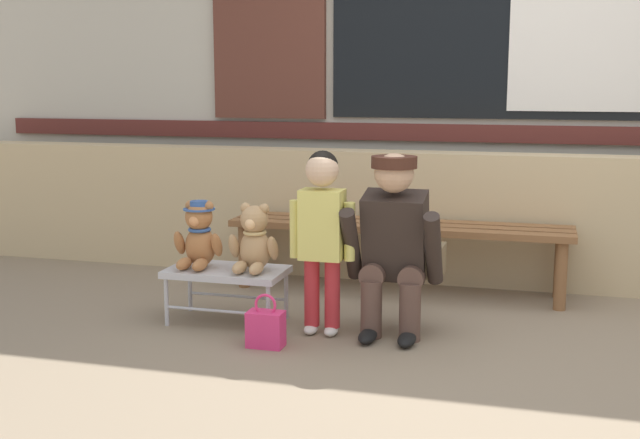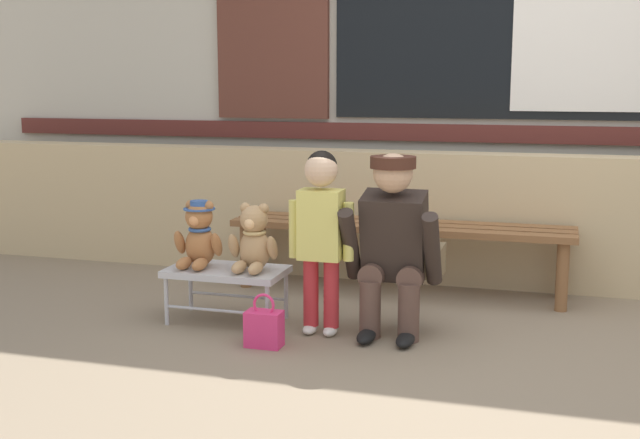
% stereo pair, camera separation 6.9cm
% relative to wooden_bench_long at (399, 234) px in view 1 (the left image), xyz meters
% --- Properties ---
extents(ground_plane, '(60.00, 60.00, 0.00)m').
position_rel_wooden_bench_long_xyz_m(ground_plane, '(0.58, -1.06, -0.37)').
color(ground_plane, '#84725B').
extents(brick_low_wall, '(8.17, 0.25, 0.85)m').
position_rel_wooden_bench_long_xyz_m(brick_low_wall, '(0.58, 0.37, 0.05)').
color(brick_low_wall, tan).
rests_on(brick_low_wall, ground).
extents(shop_facade, '(8.34, 0.26, 3.29)m').
position_rel_wooden_bench_long_xyz_m(shop_facade, '(0.58, 0.88, 1.29)').
color(shop_facade, '#B7B2A3').
rests_on(shop_facade, ground).
extents(wooden_bench_long, '(2.10, 0.40, 0.44)m').
position_rel_wooden_bench_long_xyz_m(wooden_bench_long, '(0.00, 0.00, 0.00)').
color(wooden_bench_long, brown).
rests_on(wooden_bench_long, ground).
extents(small_display_bench, '(0.64, 0.36, 0.30)m').
position_rel_wooden_bench_long_xyz_m(small_display_bench, '(-0.79, -0.88, -0.11)').
color(small_display_bench, '#BCBCC1').
rests_on(small_display_bench, ground).
extents(teddy_bear_with_hat, '(0.28, 0.27, 0.36)m').
position_rel_wooden_bench_long_xyz_m(teddy_bear_with_hat, '(-0.95, -0.87, 0.10)').
color(teddy_bear_with_hat, '#A86B3D').
rests_on(teddy_bear_with_hat, small_display_bench).
extents(teddy_bear_plain, '(0.28, 0.26, 0.36)m').
position_rel_wooden_bench_long_xyz_m(teddy_bear_plain, '(-0.63, -0.87, 0.09)').
color(teddy_bear_plain, tan).
rests_on(teddy_bear_plain, small_display_bench).
extents(child_standing, '(0.35, 0.18, 0.96)m').
position_rel_wooden_bench_long_xyz_m(child_standing, '(-0.23, -0.93, 0.22)').
color(child_standing, '#B7282D').
rests_on(child_standing, ground).
extents(adult_crouching, '(0.50, 0.49, 0.95)m').
position_rel_wooden_bench_long_xyz_m(adult_crouching, '(0.14, -0.84, 0.11)').
color(adult_crouching, brown).
rests_on(adult_crouching, ground).
extents(handbag_on_ground, '(0.18, 0.11, 0.27)m').
position_rel_wooden_bench_long_xyz_m(handbag_on_ground, '(-0.45, -1.21, -0.28)').
color(handbag_on_ground, '#E53370').
rests_on(handbag_on_ground, ground).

